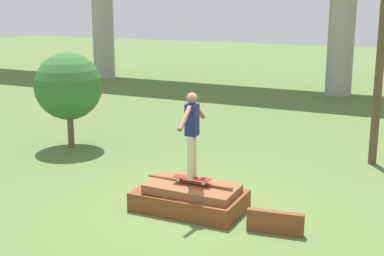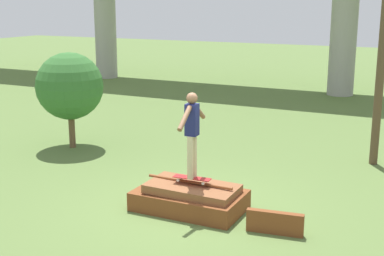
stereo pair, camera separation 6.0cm
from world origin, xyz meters
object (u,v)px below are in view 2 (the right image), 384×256
object	(u,v)px
skateboard	(192,178)
utility_pole	(384,25)
skater	(192,129)
tree_behind_left	(70,86)

from	to	relation	value
skateboard	utility_pole	world-z (taller)	utility_pole
skateboard	skater	xyz separation A→B (m)	(-0.00, 0.00, 0.96)
skater	tree_behind_left	size ratio (longest dim) A/B	0.63
skateboard	skater	bearing A→B (deg)	135.00
skater	tree_behind_left	distance (m)	5.67
tree_behind_left	utility_pole	bearing A→B (deg)	15.11
skateboard	utility_pole	size ratio (longest dim) A/B	0.11
skater	tree_behind_left	bearing A→B (deg)	151.95
utility_pole	tree_behind_left	bearing A→B (deg)	-164.89
utility_pole	tree_behind_left	xyz separation A→B (m)	(-7.68, -2.07, -1.70)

